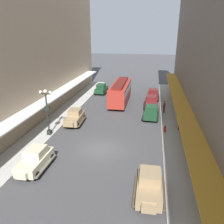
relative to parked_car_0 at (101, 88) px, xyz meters
The scene contains 17 objects.
ground_plane 21.41m from the parked_car_0, 77.21° to the right, with size 200.00×200.00×0.00m, color #424244.
sidewalk_left 21.06m from the parked_car_0, 97.56° to the right, with size 3.00×60.00×0.15m, color #B7B5AD.
sidewalk_right 24.20m from the parked_car_0, 59.61° to the right, with size 3.00×60.00×0.15m, color #B7B5AD.
parked_car_0 is the anchor object (origin of this frame).
parked_car_1 28.50m from the parked_car_0, 70.34° to the right, with size 2.17×4.27×1.84m.
parked_car_2 9.86m from the parked_car_0, 13.67° to the right, with size 2.28×4.31×1.84m.
parked_car_3 25.16m from the parked_car_0, 89.92° to the right, with size 2.15×4.26×1.84m.
parked_car_4 14.80m from the parked_car_0, 50.56° to the right, with size 2.29×4.31×1.84m.
parked_car_5 11.68m from the parked_car_0, 37.04° to the right, with size 2.30×4.32×1.84m.
parked_car_6 15.09m from the parked_car_0, 89.99° to the right, with size 2.30×4.32×1.84m.
streetcar 6.81m from the parked_car_0, 49.91° to the right, with size 2.55×9.61×3.46m.
lamp_post_with_clock 19.06m from the parked_car_0, 95.04° to the right, with size 1.42×0.44×5.16m.
fire_hydrant 19.45m from the parked_car_0, 55.25° to the right, with size 0.24×0.24×0.82m.
pedestrian_0 19.68m from the parked_car_0, 49.76° to the right, with size 0.36×0.24×1.64m.
pedestrian_1 26.11m from the parked_car_0, 60.34° to the right, with size 0.36×0.28×1.67m.
pedestrian_2 14.54m from the parked_car_0, 39.65° to the right, with size 0.36×0.28×1.67m.
pedestrian_3 23.40m from the parked_car_0, 56.00° to the right, with size 0.36×0.24×1.64m.
Camera 1 is at (4.63, -19.41, 11.06)m, focal length 36.24 mm.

